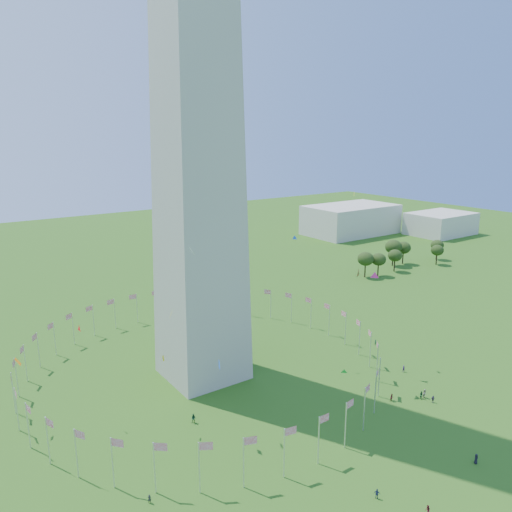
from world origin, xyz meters
The scene contains 7 objects.
ground centered at (0.00, 0.00, 0.00)m, with size 600.00×600.00×0.00m, color #265213.
flag_ring centered at (0.00, 50.00, 4.50)m, with size 80.24×80.24×9.00m.
gov_building_east_a centered at (150.00, 150.00, 8.00)m, with size 50.00×30.00×16.00m, color beige.
gov_building_east_b centered at (190.00, 120.00, 6.00)m, with size 35.00×25.00×12.00m, color beige.
crowd centered at (7.98, 1.10, 0.87)m, with size 83.78×76.80×1.97m.
kites_aloft centered at (13.69, 25.42, 22.81)m, with size 107.71×60.58×37.22m.
tree_line_east centered at (112.96, 85.81, 4.81)m, with size 53.14×15.69×11.04m.
Camera 1 is at (-51.45, -44.78, 55.17)m, focal length 35.00 mm.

